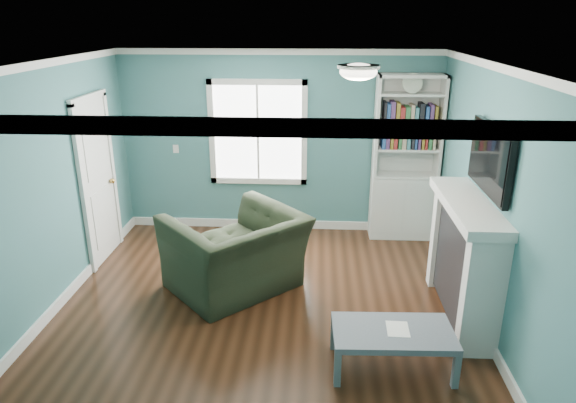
{
  "coord_description": "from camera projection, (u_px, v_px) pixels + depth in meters",
  "views": [
    {
      "loc": [
        0.54,
        -4.65,
        3.01
      ],
      "look_at": [
        0.25,
        0.4,
        1.18
      ],
      "focal_mm": 32.0,
      "sensor_mm": 36.0,
      "label": 1
    }
  ],
  "objects": [
    {
      "name": "floor",
      "position": [
        262.0,
        319.0,
        5.42
      ],
      "size": [
        5.0,
        5.0,
        0.0
      ],
      "primitive_type": "plane",
      "color": "black",
      "rests_on": "ground"
    },
    {
      "name": "room_walls",
      "position": [
        259.0,
        176.0,
        4.88
      ],
      "size": [
        5.0,
        5.0,
        5.0
      ],
      "color": "#3F7976",
      "rests_on": "ground"
    },
    {
      "name": "trim",
      "position": [
        260.0,
        209.0,
        5.0
      ],
      "size": [
        4.5,
        5.0,
        2.6
      ],
      "color": "white",
      "rests_on": "ground"
    },
    {
      "name": "window",
      "position": [
        258.0,
        133.0,
        7.27
      ],
      "size": [
        1.4,
        0.06,
        1.5
      ],
      "color": "white",
      "rests_on": "room_walls"
    },
    {
      "name": "bookshelf",
      "position": [
        404.0,
        175.0,
        7.16
      ],
      "size": [
        0.9,
        0.35,
        2.31
      ],
      "color": "silver",
      "rests_on": "ground"
    },
    {
      "name": "fireplace",
      "position": [
        464.0,
        261.0,
        5.27
      ],
      "size": [
        0.44,
        1.58,
        1.3
      ],
      "color": "black",
      "rests_on": "ground"
    },
    {
      "name": "tv",
      "position": [
        490.0,
        159.0,
        4.9
      ],
      "size": [
        0.06,
        1.1,
        0.65
      ],
      "primitive_type": "cube",
      "color": "black",
      "rests_on": "fireplace"
    },
    {
      "name": "door",
      "position": [
        98.0,
        179.0,
        6.49
      ],
      "size": [
        0.12,
        0.98,
        2.17
      ],
      "color": "silver",
      "rests_on": "ground"
    },
    {
      "name": "ceiling_fixture",
      "position": [
        358.0,
        71.0,
        4.59
      ],
      "size": [
        0.38,
        0.38,
        0.15
      ],
      "color": "white",
      "rests_on": "room_walls"
    },
    {
      "name": "light_switch",
      "position": [
        176.0,
        149.0,
        7.42
      ],
      "size": [
        0.08,
        0.01,
        0.12
      ],
      "primitive_type": "cube",
      "color": "white",
      "rests_on": "room_walls"
    },
    {
      "name": "recliner",
      "position": [
        235.0,
        240.0,
        5.83
      ],
      "size": [
        1.64,
        1.61,
        1.22
      ],
      "primitive_type": "imported",
      "rotation": [
        0.0,
        0.0,
        -2.39
      ],
      "color": "black",
      "rests_on": "ground"
    },
    {
      "name": "coffee_table",
      "position": [
        393.0,
        335.0,
        4.56
      ],
      "size": [
        1.09,
        0.62,
        0.39
      ],
      "rotation": [
        0.0,
        0.0,
        0.03
      ],
      "color": "#535E64",
      "rests_on": "ground"
    },
    {
      "name": "paper_sheet",
      "position": [
        398.0,
        329.0,
        4.56
      ],
      "size": [
        0.2,
        0.25,
        0.0
      ],
      "primitive_type": "cube",
      "rotation": [
        0.0,
        0.0,
        -0.03
      ],
      "color": "white",
      "rests_on": "coffee_table"
    }
  ]
}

